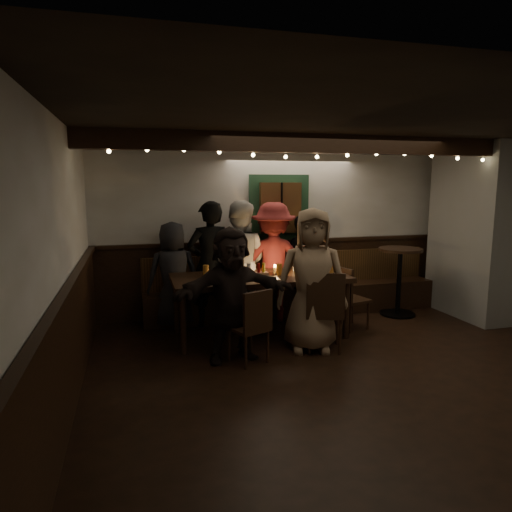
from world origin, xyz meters
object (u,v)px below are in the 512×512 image
object	(u,v)px
chair_near_left	(253,323)
person_a	(173,275)
person_b	(210,264)
person_d	(273,262)
chair_near_right	(325,307)
high_top	(399,273)
person_c	(239,263)
person_e	(303,266)
chair_end	(347,294)
dining_table	(260,281)
person_f	(232,294)
person_g	(312,280)

from	to	relation	value
chair_near_left	person_a	xyz separation A→B (m)	(-0.73, 1.62, 0.27)
person_b	person_d	world-z (taller)	person_b
chair_near_left	chair_near_right	world-z (taller)	chair_near_right
chair_near_left	chair_near_right	xyz separation A→B (m)	(0.92, 0.13, 0.07)
high_top	person_d	size ratio (longest dim) A/B	0.60
person_c	person_e	distance (m)	1.01
chair_near_right	chair_end	distance (m)	0.98
chair_end	person_e	xyz separation A→B (m)	(-0.38, 0.74, 0.28)
dining_table	person_f	bearing A→B (deg)	-126.81
person_c	person_f	bearing A→B (deg)	96.53
chair_end	person_g	bearing A→B (deg)	-142.49
dining_table	person_f	size ratio (longest dim) A/B	1.49
chair_near_right	person_e	size ratio (longest dim) A/B	0.64
dining_table	chair_near_right	distance (m)	0.99
chair_near_left	person_b	xyz separation A→B (m)	(-0.22, 1.56, 0.41)
chair_near_right	person_a	xyz separation A→B (m)	(-1.65, 1.49, 0.19)
dining_table	person_b	world-z (taller)	person_b
person_b	chair_end	bearing A→B (deg)	148.88
chair_near_right	person_b	distance (m)	1.86
person_d	person_b	bearing A→B (deg)	10.02
high_top	person_b	size ratio (longest dim) A/B	0.59
high_top	person_g	distance (m)	2.15
dining_table	person_c	size ratio (longest dim) A/B	1.29
chair_near_left	chair_end	world-z (taller)	chair_end
person_c	chair_near_right	bearing A→B (deg)	139.84
dining_table	person_e	distance (m)	1.11
dining_table	high_top	bearing A→B (deg)	9.33
person_g	chair_near_left	bearing A→B (deg)	-147.03
person_b	person_d	size ratio (longest dim) A/B	1.02
chair_near_right	person_c	xyz separation A→B (m)	(-0.73, 1.42, 0.33)
person_f	person_g	size ratio (longest dim) A/B	0.89
chair_near_right	person_a	bearing A→B (deg)	138.02
chair_end	chair_near_left	bearing A→B (deg)	-151.62
chair_end	person_b	distance (m)	1.97
person_a	chair_near_left	bearing A→B (deg)	109.37
chair_end	high_top	bearing A→B (deg)	21.93
person_b	person_e	world-z (taller)	person_b
chair_near_left	person_g	world-z (taller)	person_g
chair_near_left	chair_end	bearing A→B (deg)	28.38
chair_near_left	person_b	bearing A→B (deg)	97.99
person_b	person_f	bearing A→B (deg)	81.12
person_e	person_g	distance (m)	1.41
chair_near_right	person_e	bearing A→B (deg)	79.18
dining_table	high_top	size ratio (longest dim) A/B	2.20
person_a	high_top	bearing A→B (deg)	169.66
chair_end	chair_near_right	bearing A→B (deg)	-132.41
chair_near_right	chair_end	xyz separation A→B (m)	(0.66, 0.72, -0.06)
person_b	person_g	world-z (taller)	person_b
high_top	person_e	distance (m)	1.50
dining_table	person_e	size ratio (longest dim) A/B	1.48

